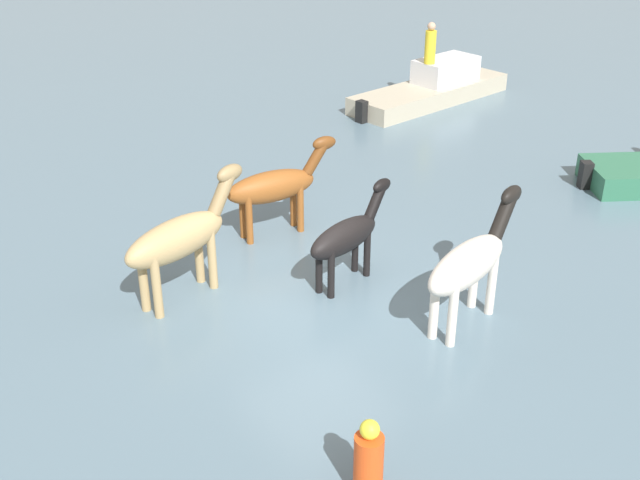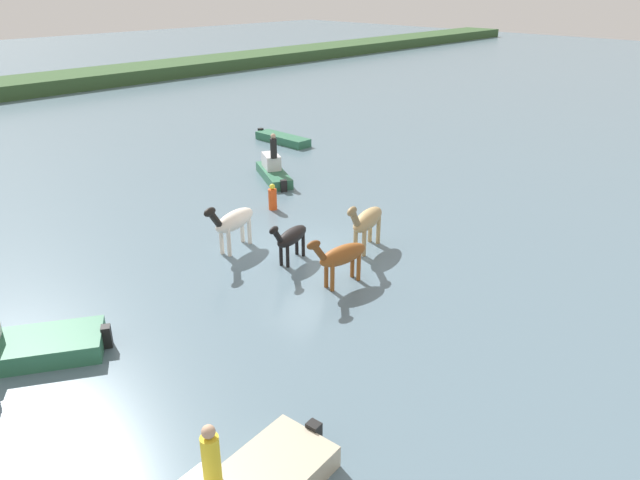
{
  "view_description": "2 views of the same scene",
  "coord_description": "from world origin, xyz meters",
  "px_view_note": "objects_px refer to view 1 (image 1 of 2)",
  "views": [
    {
      "loc": [
        6.81,
        9.53,
        7.08
      ],
      "look_at": [
        -0.02,
        0.03,
        1.09
      ],
      "focal_mm": 44.02,
      "sensor_mm": 36.0,
      "label": 1
    },
    {
      "loc": [
        -13.17,
        -13.62,
        9.08
      ],
      "look_at": [
        -0.09,
        -0.92,
        0.88
      ],
      "focal_mm": 32.83,
      "sensor_mm": 36.0,
      "label": 2
    }
  ],
  "objects_px": {
    "horse_pinto_flank": "(347,236)",
    "person_watcher_seated": "(430,45)",
    "boat_dinghy_port": "(433,91)",
    "horse_dun_straggler": "(470,263)",
    "horse_lead": "(275,186)",
    "horse_rear_stallion": "(180,238)",
    "buoy_channel_marker": "(368,463)"
  },
  "relations": [
    {
      "from": "horse_lead",
      "to": "buoy_channel_marker",
      "type": "bearing_deg",
      "value": -107.45
    },
    {
      "from": "buoy_channel_marker",
      "to": "horse_rear_stallion",
      "type": "bearing_deg",
      "value": -93.6
    },
    {
      "from": "horse_dun_straggler",
      "to": "horse_pinto_flank",
      "type": "relative_size",
      "value": 1.21
    },
    {
      "from": "horse_pinto_flank",
      "to": "person_watcher_seated",
      "type": "relative_size",
      "value": 1.82
    },
    {
      "from": "horse_dun_straggler",
      "to": "boat_dinghy_port",
      "type": "relative_size",
      "value": 0.45
    },
    {
      "from": "horse_dun_straggler",
      "to": "person_watcher_seated",
      "type": "distance_m",
      "value": 12.0
    },
    {
      "from": "boat_dinghy_port",
      "to": "horse_dun_straggler",
      "type": "bearing_deg",
      "value": -136.48
    },
    {
      "from": "horse_pinto_flank",
      "to": "boat_dinghy_port",
      "type": "relative_size",
      "value": 0.37
    },
    {
      "from": "horse_pinto_flank",
      "to": "person_watcher_seated",
      "type": "height_order",
      "value": "person_watcher_seated"
    },
    {
      "from": "boat_dinghy_port",
      "to": "buoy_channel_marker",
      "type": "relative_size",
      "value": 5.1
    },
    {
      "from": "horse_rear_stallion",
      "to": "horse_dun_straggler",
      "type": "height_order",
      "value": "horse_rear_stallion"
    },
    {
      "from": "horse_pinto_flank",
      "to": "person_watcher_seated",
      "type": "xyz_separation_m",
      "value": [
        -8.43,
        -7.03,
        0.84
      ]
    },
    {
      "from": "horse_lead",
      "to": "buoy_channel_marker",
      "type": "height_order",
      "value": "horse_lead"
    },
    {
      "from": "horse_rear_stallion",
      "to": "horse_lead",
      "type": "height_order",
      "value": "horse_rear_stallion"
    },
    {
      "from": "horse_rear_stallion",
      "to": "person_watcher_seated",
      "type": "distance_m",
      "value": 12.44
    },
    {
      "from": "horse_lead",
      "to": "person_watcher_seated",
      "type": "relative_size",
      "value": 2.02
    },
    {
      "from": "horse_rear_stallion",
      "to": "person_watcher_seated",
      "type": "bearing_deg",
      "value": 12.74
    },
    {
      "from": "horse_dun_straggler",
      "to": "horse_pinto_flank",
      "type": "bearing_deg",
      "value": 95.18
    },
    {
      "from": "horse_rear_stallion",
      "to": "horse_pinto_flank",
      "type": "bearing_deg",
      "value": -40.85
    },
    {
      "from": "horse_dun_straggler",
      "to": "boat_dinghy_port",
      "type": "distance_m",
      "value": 12.27
    },
    {
      "from": "boat_dinghy_port",
      "to": "horse_lead",
      "type": "bearing_deg",
      "value": -157.29
    },
    {
      "from": "horse_rear_stallion",
      "to": "person_watcher_seated",
      "type": "height_order",
      "value": "person_watcher_seated"
    },
    {
      "from": "horse_pinto_flank",
      "to": "person_watcher_seated",
      "type": "bearing_deg",
      "value": 26.04
    },
    {
      "from": "horse_lead",
      "to": "person_watcher_seated",
      "type": "distance_m",
      "value": 9.62
    },
    {
      "from": "horse_dun_straggler",
      "to": "buoy_channel_marker",
      "type": "relative_size",
      "value": 2.3
    },
    {
      "from": "boat_dinghy_port",
      "to": "person_watcher_seated",
      "type": "height_order",
      "value": "person_watcher_seated"
    },
    {
      "from": "horse_dun_straggler",
      "to": "person_watcher_seated",
      "type": "relative_size",
      "value": 2.2
    },
    {
      "from": "horse_rear_stallion",
      "to": "boat_dinghy_port",
      "type": "bearing_deg",
      "value": 12.46
    },
    {
      "from": "horse_dun_straggler",
      "to": "buoy_channel_marker",
      "type": "xyz_separation_m",
      "value": [
        3.68,
        2.05,
        -0.61
      ]
    },
    {
      "from": "horse_pinto_flank",
      "to": "buoy_channel_marker",
      "type": "height_order",
      "value": "horse_pinto_flank"
    },
    {
      "from": "horse_dun_straggler",
      "to": "boat_dinghy_port",
      "type": "height_order",
      "value": "horse_dun_straggler"
    },
    {
      "from": "horse_lead",
      "to": "buoy_channel_marker",
      "type": "xyz_separation_m",
      "value": [
        2.96,
        6.61,
        -0.51
      ]
    }
  ]
}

